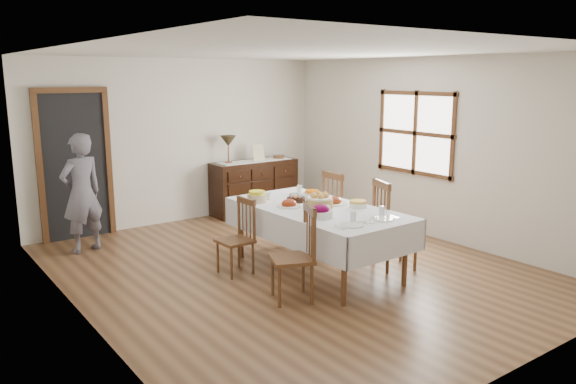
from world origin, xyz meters
TOP-DOWN VIEW (x-y plane):
  - ground at (0.00, 0.00)m, footprint 6.00×6.00m
  - room_shell at (-0.15, 0.42)m, footprint 5.02×6.02m
  - dining_table at (0.20, -0.23)m, footprint 1.21×2.33m
  - chair_left_near at (-0.54, -0.79)m, footprint 0.55×0.55m
  - chair_left_far at (-0.60, 0.29)m, footprint 0.39×0.39m
  - chair_right_near at (1.00, -0.67)m, footprint 0.58×0.58m
  - chair_right_far at (1.05, 0.32)m, footprint 0.46×0.46m
  - sideboard at (1.20, 2.72)m, footprint 1.51×0.55m
  - person at (-1.84, 2.23)m, footprint 0.60×0.47m
  - bread_basket at (0.22, -0.24)m, footprint 0.33×0.33m
  - egg_basket at (0.18, 0.17)m, footprint 0.24×0.24m
  - ham_platter_a at (-0.05, 0.01)m, footprint 0.29×0.29m
  - ham_platter_b at (0.48, -0.20)m, footprint 0.33×0.33m
  - beet_bowl at (-0.07, -0.61)m, footprint 0.27×0.27m
  - carrot_bowl at (0.52, 0.28)m, footprint 0.24×0.24m
  - pineapple_bowl at (-0.22, 0.45)m, footprint 0.24×0.24m
  - casserole_dish at (0.61, -0.49)m, footprint 0.21×0.21m
  - butter_dish at (0.12, -0.43)m, footprint 0.14×0.09m
  - setting_left at (0.01, -1.03)m, footprint 0.42×0.31m
  - setting_right at (0.45, -1.03)m, footprint 0.42×0.31m
  - glass_far_a at (-0.02, 0.49)m, footprint 0.07×0.07m
  - glass_far_b at (0.53, 0.56)m, footprint 0.07×0.07m
  - runner at (1.19, 2.69)m, footprint 1.30×0.35m
  - table_lamp at (0.72, 2.75)m, footprint 0.26×0.26m
  - picture_frame at (1.26, 2.68)m, footprint 0.22×0.08m
  - deco_bowl at (1.69, 2.68)m, footprint 0.20×0.20m

SIDE VIEW (x-z plane):
  - ground at x=0.00m, z-range 0.00..0.00m
  - sideboard at x=1.20m, z-range 0.00..0.91m
  - chair_left_far at x=-0.60m, z-range 0.01..0.91m
  - chair_left_near at x=-0.54m, z-range 0.01..1.02m
  - chair_right_far at x=1.05m, z-range 0.01..1.07m
  - chair_right_near at x=1.00m, z-range 0.01..1.11m
  - dining_table at x=0.20m, z-range 0.30..1.10m
  - setting_left at x=0.01m, z-range 0.76..0.86m
  - setting_right at x=0.45m, z-range 0.76..0.86m
  - ham_platter_b at x=0.48m, z-range 0.76..0.88m
  - ham_platter_a at x=-0.05m, z-range 0.77..0.88m
  - butter_dish at x=0.12m, z-range 0.79..0.86m
  - casserole_dish at x=0.61m, z-range 0.79..0.87m
  - carrot_bowl at x=0.52m, z-range 0.79..0.87m
  - egg_basket at x=0.18m, z-range 0.78..0.89m
  - glass_far_a at x=-0.02m, z-range 0.79..0.88m
  - glass_far_b at x=0.53m, z-range 0.79..0.90m
  - beet_bowl at x=-0.07m, z-range 0.78..0.93m
  - person at x=-1.84m, z-range 0.00..1.71m
  - pineapple_bowl at x=-0.22m, z-range 0.79..0.93m
  - bread_basket at x=0.22m, z-range 0.78..0.96m
  - runner at x=1.19m, z-range 0.91..0.92m
  - deco_bowl at x=1.69m, z-range 0.91..0.97m
  - picture_frame at x=1.26m, z-range 0.91..1.18m
  - table_lamp at x=0.72m, z-range 1.03..1.49m
  - room_shell at x=-0.15m, z-range 0.32..2.97m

